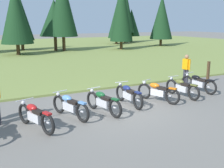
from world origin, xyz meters
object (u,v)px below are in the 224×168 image
at_px(motorcycle_sky_blue, 70,106).
at_px(motorcycle_british_green, 103,102).
at_px(motorcycle_red, 35,116).
at_px(motorcycle_navy, 129,95).
at_px(motorcycle_olive, 182,87).
at_px(motorcycle_black, 198,83).
at_px(trail_marker_post, 208,72).
at_px(motorcycle_orange, 158,92).
at_px(rider_in_hivis_vest, 186,68).

xyz_separation_m(motorcycle_sky_blue, motorcycle_british_green, (1.27, -0.10, 0.00)).
height_order(motorcycle_red, motorcycle_sky_blue, same).
bearing_deg(motorcycle_navy, motorcycle_british_green, -162.32).
relative_size(motorcycle_british_green, motorcycle_navy, 0.99).
height_order(motorcycle_sky_blue, motorcycle_british_green, same).
bearing_deg(motorcycle_navy, motorcycle_sky_blue, -172.78).
height_order(motorcycle_red, motorcycle_olive, same).
xyz_separation_m(motorcycle_olive, motorcycle_black, (1.37, 0.38, 0.00)).
bearing_deg(trail_marker_post, motorcycle_orange, -160.68).
distance_m(motorcycle_red, motorcycle_olive, 6.86).
height_order(motorcycle_sky_blue, motorcycle_olive, same).
bearing_deg(rider_in_hivis_vest, motorcycle_black, -107.02).
relative_size(motorcycle_british_green, trail_marker_post, 1.68).
bearing_deg(trail_marker_post, motorcycle_olive, -154.57).
xyz_separation_m(motorcycle_sky_blue, motorcycle_black, (6.84, 0.69, 0.00)).
distance_m(motorcycle_red, motorcycle_british_green, 2.65).
xyz_separation_m(motorcycle_british_green, motorcycle_navy, (1.38, 0.44, 0.00)).
bearing_deg(motorcycle_orange, motorcycle_british_green, -173.58).
relative_size(motorcycle_navy, rider_in_hivis_vest, 1.26).
bearing_deg(motorcycle_red, motorcycle_sky_blue, 21.71).
height_order(motorcycle_british_green, motorcycle_black, same).
xyz_separation_m(rider_in_hivis_vest, trail_marker_post, (1.46, -0.19, -0.33)).
distance_m(motorcycle_orange, rider_in_hivis_vest, 3.74).
xyz_separation_m(motorcycle_british_green, rider_in_hivis_vest, (5.98, 2.14, 0.51)).
height_order(rider_in_hivis_vest, trail_marker_post, rider_in_hivis_vest).
distance_m(motorcycle_sky_blue, motorcycle_black, 6.87).
bearing_deg(motorcycle_black, trail_marker_post, 31.77).
distance_m(rider_in_hivis_vest, trail_marker_post, 1.51).
bearing_deg(motorcycle_british_green, trail_marker_post, 14.69).
xyz_separation_m(motorcycle_olive, rider_in_hivis_vest, (1.79, 1.73, 0.51)).
xyz_separation_m(motorcycle_black, rider_in_hivis_vest, (0.41, 1.35, 0.51)).
xyz_separation_m(motorcycle_navy, motorcycle_olive, (2.82, -0.03, 0.00)).
bearing_deg(motorcycle_british_green, motorcycle_navy, 17.68).
relative_size(motorcycle_sky_blue, rider_in_hivis_vest, 1.22).
bearing_deg(motorcycle_olive, rider_in_hivis_vest, 44.11).
bearing_deg(motorcycle_british_green, motorcycle_sky_blue, 175.31).
bearing_deg(motorcycle_sky_blue, motorcycle_black, 5.74).
bearing_deg(motorcycle_sky_blue, motorcycle_red, -158.29).
bearing_deg(rider_in_hivis_vest, motorcycle_red, -163.34).
distance_m(motorcycle_black, rider_in_hivis_vest, 1.50).
relative_size(motorcycle_black, trail_marker_post, 1.70).
relative_size(motorcycle_sky_blue, motorcycle_british_green, 0.98).
relative_size(motorcycle_olive, motorcycle_black, 1.00).
height_order(motorcycle_olive, trail_marker_post, trail_marker_post).
distance_m(motorcycle_olive, trail_marker_post, 3.60).
bearing_deg(motorcycle_british_green, motorcycle_olive, 5.55).
bearing_deg(motorcycle_navy, motorcycle_olive, -0.65).
height_order(motorcycle_red, rider_in_hivis_vest, rider_in_hivis_vest).
relative_size(motorcycle_british_green, motorcycle_black, 0.99).
bearing_deg(motorcycle_navy, rider_in_hivis_vest, 20.28).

